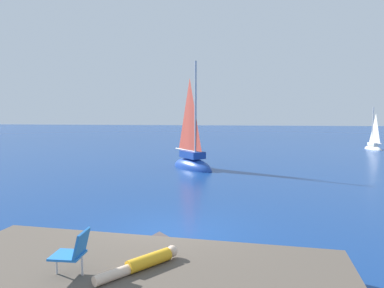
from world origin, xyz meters
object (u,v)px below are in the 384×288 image
(person_sunbather, at_px, (143,263))
(beach_chair, at_px, (74,250))
(sailboat_near, at_px, (192,162))
(sailboat_far, at_px, (373,147))

(person_sunbather, xyz_separation_m, beach_chair, (-1.13, -0.37, 0.33))
(sailboat_near, distance_m, beach_chair, 15.47)
(sailboat_far, relative_size, beach_chair, 5.39)
(sailboat_near, distance_m, person_sunbather, 15.11)
(person_sunbather, relative_size, beach_chair, 1.79)
(sailboat_near, height_order, beach_chair, sailboat_near)
(person_sunbather, height_order, beach_chair, beach_chair)
(sailboat_far, xyz_separation_m, person_sunbather, (-14.40, -27.63, 0.50))
(sailboat_near, relative_size, person_sunbather, 4.99)
(person_sunbather, bearing_deg, sailboat_far, -167.29)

